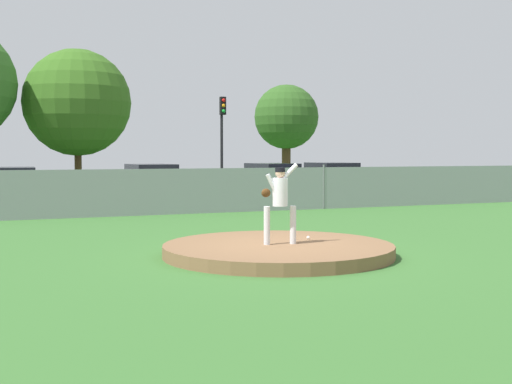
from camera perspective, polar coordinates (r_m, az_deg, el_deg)
name	(u,v)px	position (r m, az deg, el deg)	size (l,w,h in m)	color
ground_plane	(193,227)	(19.47, -5.47, -3.01)	(80.00, 80.00, 0.00)	#386B2D
asphalt_strip	(132,205)	(27.67, -10.71, -1.15)	(44.00, 7.00, 0.01)	#2B2B2D
pitchers_mound	(278,250)	(13.89, 1.94, -5.04)	(4.85, 4.85, 0.25)	brown
pitcher_youth	(280,197)	(13.71, 2.06, -0.44)	(0.80, 0.32, 1.70)	silver
baseball	(308,238)	(14.65, 4.55, -3.96)	(0.07, 0.07, 0.07)	white
chainlink_fence	(159,192)	(23.24, -8.41, 0.01)	(32.75, 0.07, 1.72)	gray
parked_car_navy	(272,183)	(29.25, 1.39, 0.76)	(1.88, 4.82, 1.71)	#161E4C
parked_car_white	(151,186)	(27.62, -9.07, 0.54)	(2.02, 4.26, 1.71)	silver
parked_car_slate	(331,182)	(30.84, 6.56, 0.87)	(1.98, 4.16, 1.73)	slate
parked_car_silver	(14,189)	(27.50, -20.27, 0.27)	(1.89, 4.17, 1.62)	#B7BABF
traffic_cone_orange	(219,199)	(27.34, -3.26, -0.61)	(0.40, 0.40, 0.55)	orange
traffic_light_far	(222,129)	(33.41, -2.94, 5.51)	(0.28, 0.46, 5.00)	black
tree_slender_far	(77,103)	(35.71, -15.24, 7.47)	(5.54, 5.54, 7.57)	#4C331E
tree_broad_right	(286,118)	(41.12, 2.65, 6.47)	(4.00, 4.00, 6.42)	#4C331E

